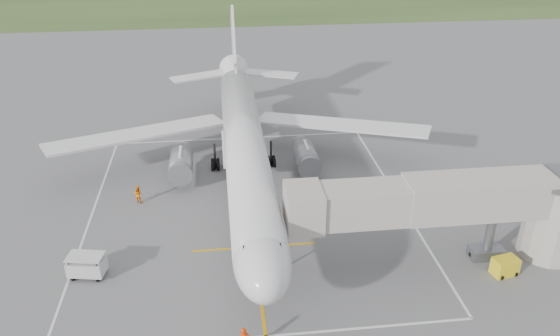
{
  "coord_description": "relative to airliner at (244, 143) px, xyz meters",
  "views": [
    {
      "loc": [
        -2.21,
        -46.43,
        25.81
      ],
      "look_at": [
        2.84,
        -4.0,
        4.0
      ],
      "focal_mm": 35.0,
      "sensor_mm": 36.0,
      "label": 1
    }
  ],
  "objects": [
    {
      "name": "ground",
      "position": [
        0.0,
        -0.75,
        -4.39
      ],
      "size": [
        700.0,
        700.0,
        0.0
      ],
      "primitive_type": "plane",
      "color": "#5B5B5E",
      "rests_on": "ground"
    },
    {
      "name": "apron_markings",
      "position": [
        0.0,
        -6.57,
        -4.38
      ],
      "size": [
        28.2,
        60.0,
        0.01
      ],
      "color": "#CF920C",
      "rests_on": "ground"
    },
    {
      "name": "airliner",
      "position": [
        0.0,
        0.0,
        0.0
      ],
      "size": [
        38.93,
        46.75,
        13.52
      ],
      "color": "silver",
      "rests_on": "ground"
    },
    {
      "name": "jet_bridge",
      "position": [
        15.72,
        -14.25,
        0.35
      ],
      "size": [
        23.4,
        5.0,
        7.2
      ],
      "color": "#9B958C",
      "rests_on": "ground"
    },
    {
      "name": "gpu_unit",
      "position": [
        18.44,
        -16.4,
        -3.72
      ],
      "size": [
        2.04,
        1.61,
        1.37
      ],
      "rotation": [
        0.0,
        0.0,
        0.21
      ],
      "color": "yellow",
      "rests_on": "ground"
    },
    {
      "name": "baggage_cart",
      "position": [
        -12.6,
        -12.96,
        -3.46
      ],
      "size": [
        2.87,
        2.02,
        1.83
      ],
      "rotation": [
        0.0,
        0.0,
        -0.18
      ],
      "color": "silver",
      "rests_on": "ground"
    },
    {
      "name": "ramp_worker_wing",
      "position": [
        -10.05,
        -2.31,
        -3.55
      ],
      "size": [
        1.03,
        0.96,
        1.68
      ],
      "primitive_type": "imported",
      "rotation": [
        0.0,
        0.0,
        2.62
      ],
      "color": "orange",
      "rests_on": "ground"
    }
  ]
}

